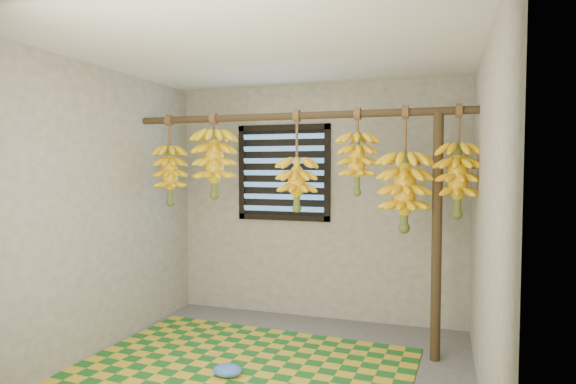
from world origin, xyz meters
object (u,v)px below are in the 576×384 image
at_px(banana_bunch_a, 170,175).
at_px(banana_bunch_b, 214,164).
at_px(banana_bunch_d, 357,163).
at_px(support_post, 437,237).
at_px(banana_bunch_e, 405,192).
at_px(banana_bunch_f, 458,180).
at_px(plastic_bag, 227,370).
at_px(banana_bunch_c, 297,184).
at_px(woven_mat, 236,374).

xyz_separation_m(banana_bunch_a, banana_bunch_b, (0.46, -0.00, 0.11)).
bearing_deg(banana_bunch_d, support_post, 0.00).
xyz_separation_m(banana_bunch_a, banana_bunch_e, (2.17, 0.00, -0.13)).
bearing_deg(banana_bunch_d, banana_bunch_f, 0.00).
relative_size(plastic_bag, banana_bunch_a, 0.26).
relative_size(plastic_bag, banana_bunch_e, 0.22).
relative_size(plastic_bag, banana_bunch_c, 0.26).
relative_size(woven_mat, banana_bunch_c, 2.91).
bearing_deg(banana_bunch_e, banana_bunch_c, -180.00).
bearing_deg(banana_bunch_a, banana_bunch_c, -0.00).
height_order(banana_bunch_e, banana_bunch_f, same).
bearing_deg(banana_bunch_c, banana_bunch_f, 0.00).
xyz_separation_m(banana_bunch_b, banana_bunch_e, (1.71, 0.00, -0.23)).
height_order(support_post, banana_bunch_b, banana_bunch_b).
bearing_deg(plastic_bag, banana_bunch_a, 139.88).
relative_size(support_post, plastic_bag, 8.99).
distance_m(woven_mat, banana_bunch_b, 1.84).
xyz_separation_m(support_post, banana_bunch_c, (-1.17, -0.00, 0.42)).
height_order(woven_mat, banana_bunch_e, banana_bunch_e).
height_order(banana_bunch_a, banana_bunch_f, same).
height_order(support_post, woven_mat, support_post).
xyz_separation_m(plastic_bag, banana_bunch_f, (1.61, 0.82, 1.41)).
relative_size(banana_bunch_d, banana_bunch_f, 0.82).
height_order(woven_mat, banana_bunch_d, banana_bunch_d).
bearing_deg(woven_mat, banana_bunch_f, 25.49).
bearing_deg(woven_mat, banana_bunch_d, 43.95).
bearing_deg(woven_mat, plastic_bag, -119.09).
bearing_deg(banana_bunch_f, banana_bunch_e, -180.00).
xyz_separation_m(woven_mat, banana_bunch_d, (0.78, 0.75, 1.59)).
distance_m(plastic_bag, banana_bunch_c, 1.61).
bearing_deg(support_post, banana_bunch_a, 180.00).
distance_m(plastic_bag, banana_bunch_a, 1.91).
relative_size(plastic_bag, banana_bunch_d, 0.31).
relative_size(woven_mat, plastic_bag, 11.34).
relative_size(banana_bunch_b, banana_bunch_c, 0.88).
bearing_deg(banana_bunch_e, banana_bunch_d, 180.00).
bearing_deg(banana_bunch_b, banana_bunch_c, 0.00).
height_order(banana_bunch_a, banana_bunch_e, same).
relative_size(banana_bunch_a, banana_bunch_c, 0.98).
bearing_deg(plastic_bag, banana_bunch_d, 45.07).
distance_m(banana_bunch_a, banana_bunch_e, 2.17).
relative_size(banana_bunch_b, banana_bunch_f, 0.87).
distance_m(plastic_bag, banana_bunch_b, 1.81).
height_order(banana_bunch_a, banana_bunch_c, same).
bearing_deg(banana_bunch_c, banana_bunch_d, 0.00).
xyz_separation_m(support_post, woven_mat, (-1.42, -0.75, -0.99)).
height_order(banana_bunch_b, banana_bunch_c, same).
bearing_deg(woven_mat, banana_bunch_a, 143.35).
bearing_deg(banana_bunch_b, banana_bunch_a, 180.00).
xyz_separation_m(support_post, banana_bunch_a, (-2.42, 0.00, 0.49)).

